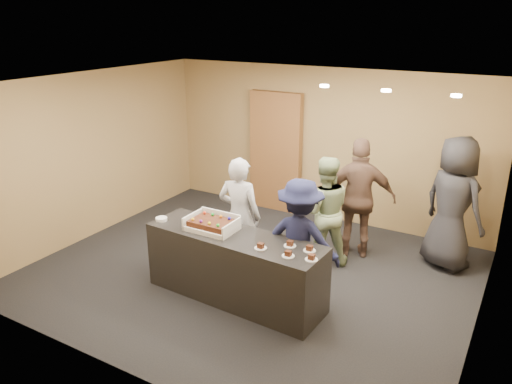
# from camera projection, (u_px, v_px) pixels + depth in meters

# --- Properties ---
(room) EXTENTS (6.04, 6.00, 2.70)m
(room) POSITION_uv_depth(u_px,v_px,m) (251.00, 184.00, 6.79)
(room) COLOR black
(room) RESTS_ON ground
(serving_counter) EXTENTS (2.43, 0.82, 0.90)m
(serving_counter) POSITION_uv_depth(u_px,v_px,m) (235.00, 267.00, 6.46)
(serving_counter) COLOR black
(serving_counter) RESTS_ON floor
(storage_cabinet) EXTENTS (1.01, 0.15, 2.23)m
(storage_cabinet) POSITION_uv_depth(u_px,v_px,m) (276.00, 152.00, 9.25)
(storage_cabinet) COLOR brown
(storage_cabinet) RESTS_ON floor
(cake_box) EXTENTS (0.63, 0.44, 0.19)m
(cake_box) POSITION_uv_depth(u_px,v_px,m) (213.00, 226.00, 6.47)
(cake_box) COLOR white
(cake_box) RESTS_ON serving_counter
(sheet_cake) EXTENTS (0.54, 0.37, 0.11)m
(sheet_cake) POSITION_uv_depth(u_px,v_px,m) (212.00, 223.00, 6.43)
(sheet_cake) COLOR #38190C
(sheet_cake) RESTS_ON cake_box
(plate_stack) EXTENTS (0.16, 0.16, 0.04)m
(plate_stack) POSITION_uv_depth(u_px,v_px,m) (161.00, 219.00, 6.75)
(plate_stack) COLOR white
(plate_stack) RESTS_ON serving_counter
(slice_a) EXTENTS (0.15, 0.15, 0.07)m
(slice_a) POSITION_uv_depth(u_px,v_px,m) (261.00, 247.00, 5.94)
(slice_a) COLOR white
(slice_a) RESTS_ON serving_counter
(slice_b) EXTENTS (0.15, 0.15, 0.07)m
(slice_b) POSITION_uv_depth(u_px,v_px,m) (290.00, 244.00, 6.00)
(slice_b) COLOR white
(slice_b) RESTS_ON serving_counter
(slice_c) EXTENTS (0.15, 0.15, 0.07)m
(slice_c) POSITION_uv_depth(u_px,v_px,m) (288.00, 254.00, 5.75)
(slice_c) COLOR white
(slice_c) RESTS_ON serving_counter
(slice_d) EXTENTS (0.15, 0.15, 0.07)m
(slice_d) POSITION_uv_depth(u_px,v_px,m) (310.00, 249.00, 5.88)
(slice_d) COLOR white
(slice_d) RESTS_ON serving_counter
(slice_e) EXTENTS (0.15, 0.15, 0.07)m
(slice_e) POSITION_uv_depth(u_px,v_px,m) (311.00, 258.00, 5.67)
(slice_e) COLOR white
(slice_e) RESTS_ON serving_counter
(person_server_grey) EXTENTS (0.68, 0.49, 1.71)m
(person_server_grey) POSITION_uv_depth(u_px,v_px,m) (240.00, 216.00, 7.02)
(person_server_grey) COLOR #AFAEB3
(person_server_grey) RESTS_ON floor
(person_sage_man) EXTENTS (1.01, 0.95, 1.65)m
(person_sage_man) POSITION_uv_depth(u_px,v_px,m) (324.00, 211.00, 7.27)
(person_sage_man) COLOR gray
(person_sage_man) RESTS_ON floor
(person_navy_man) EXTENTS (1.13, 0.75, 1.63)m
(person_navy_man) POSITION_uv_depth(u_px,v_px,m) (300.00, 240.00, 6.37)
(person_navy_man) COLOR #161839
(person_navy_man) RESTS_ON floor
(person_brown_extra) EXTENTS (1.18, 0.84, 1.85)m
(person_brown_extra) POSITION_uv_depth(u_px,v_px,m) (359.00, 199.00, 7.46)
(person_brown_extra) COLOR brown
(person_brown_extra) RESTS_ON floor
(person_dark_suit) EXTENTS (1.15, 1.02, 1.97)m
(person_dark_suit) POSITION_uv_depth(u_px,v_px,m) (453.00, 203.00, 7.12)
(person_dark_suit) COLOR #242429
(person_dark_suit) RESTS_ON floor
(ceiling_spotlights) EXTENTS (1.72, 0.12, 0.03)m
(ceiling_spotlights) POSITION_uv_depth(u_px,v_px,m) (386.00, 90.00, 5.99)
(ceiling_spotlights) COLOR #FFEAC6
(ceiling_spotlights) RESTS_ON ceiling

